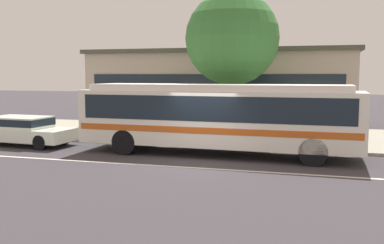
% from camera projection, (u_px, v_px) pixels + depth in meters
% --- Properties ---
extents(ground_plane, '(120.00, 120.00, 0.00)m').
position_uv_depth(ground_plane, '(199.00, 163.00, 15.59)').
color(ground_plane, '#39353A').
extents(sidewalk_slab, '(60.00, 8.00, 0.12)m').
position_uv_depth(sidewalk_slab, '(235.00, 135.00, 22.45)').
color(sidewalk_slab, '#A09B88').
rests_on(sidewalk_slab, ground_plane).
extents(lane_stripe_center, '(56.00, 0.16, 0.01)m').
position_uv_depth(lane_stripe_center, '(193.00, 168.00, 14.82)').
color(lane_stripe_center, silver).
rests_on(lane_stripe_center, ground_plane).
extents(transit_bus, '(11.02, 2.87, 2.79)m').
position_uv_depth(transit_bus, '(218.00, 114.00, 17.09)').
color(transit_bus, white).
rests_on(transit_bus, ground_plane).
extents(sedan_behind_bus, '(4.66, 2.14, 1.29)m').
position_uv_depth(sedan_behind_bus, '(23.00, 129.00, 19.54)').
color(sedan_behind_bus, white).
rests_on(sedan_behind_bus, ground_plane).
extents(pedestrian_waiting_near_sign, '(0.39, 0.39, 1.70)m').
position_uv_depth(pedestrian_waiting_near_sign, '(216.00, 120.00, 19.88)').
color(pedestrian_waiting_near_sign, '#78665A').
rests_on(pedestrian_waiting_near_sign, sidewalk_slab).
extents(pedestrian_walking_along_curb, '(0.43, 0.43, 1.60)m').
position_uv_depth(pedestrian_walking_along_curb, '(278.00, 124.00, 18.58)').
color(pedestrian_walking_along_curb, '#3A3340').
rests_on(pedestrian_walking_along_curb, sidewalk_slab).
extents(pedestrian_standing_by_tree, '(0.47, 0.47, 1.64)m').
position_uv_depth(pedestrian_standing_by_tree, '(357.00, 126.00, 17.56)').
color(pedestrian_standing_by_tree, navy).
rests_on(pedestrian_standing_by_tree, sidewalk_slab).
extents(bus_stop_sign, '(0.08, 0.44, 2.54)m').
position_uv_depth(bus_stop_sign, '(337.00, 109.00, 17.83)').
color(bus_stop_sign, gray).
rests_on(bus_stop_sign, sidewalk_slab).
extents(street_tree_near_stop, '(4.35, 4.35, 6.90)m').
position_uv_depth(street_tree_near_stop, '(232.00, 38.00, 20.14)').
color(street_tree_near_stop, brown).
rests_on(street_tree_near_stop, sidewalk_slab).
extents(station_building, '(15.56, 8.44, 4.61)m').
position_uv_depth(station_building, '(225.00, 88.00, 27.47)').
color(station_building, '#B6A594').
rests_on(station_building, ground_plane).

